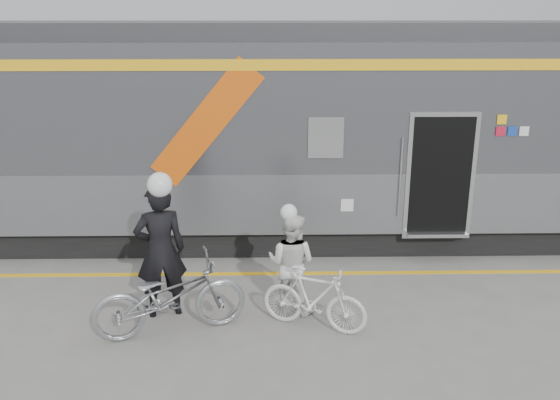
{
  "coord_description": "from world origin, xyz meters",
  "views": [
    {
      "loc": [
        0.1,
        -7.1,
        4.28
      ],
      "look_at": [
        0.25,
        1.6,
        1.5
      ],
      "focal_mm": 38.0,
      "sensor_mm": 36.0,
      "label": 1
    }
  ],
  "objects_px": {
    "man": "(160,251)",
    "bicycle_left": "(170,297)",
    "bicycle_right": "(314,299)",
    "woman": "(291,263)"
  },
  "relations": [
    {
      "from": "man",
      "to": "bicycle_left",
      "type": "distance_m",
      "value": 0.74
    },
    {
      "from": "bicycle_right",
      "to": "bicycle_left",
      "type": "bearing_deg",
      "value": 115.38
    },
    {
      "from": "woman",
      "to": "bicycle_left",
      "type": "bearing_deg",
      "value": 43.58
    },
    {
      "from": "woman",
      "to": "bicycle_right",
      "type": "xyz_separation_m",
      "value": [
        0.3,
        -0.55,
        -0.3
      ]
    },
    {
      "from": "man",
      "to": "bicycle_left",
      "type": "height_order",
      "value": "man"
    },
    {
      "from": "bicycle_left",
      "to": "bicycle_right",
      "type": "relative_size",
      "value": 1.37
    },
    {
      "from": "bicycle_right",
      "to": "woman",
      "type": "bearing_deg",
      "value": 51.56
    },
    {
      "from": "bicycle_left",
      "to": "woman",
      "type": "bearing_deg",
      "value": -86.69
    },
    {
      "from": "man",
      "to": "bicycle_right",
      "type": "xyz_separation_m",
      "value": [
        2.19,
        -0.47,
        -0.54
      ]
    },
    {
      "from": "man",
      "to": "bicycle_left",
      "type": "xyz_separation_m",
      "value": [
        0.2,
        -0.55,
        -0.45
      ]
    }
  ]
}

